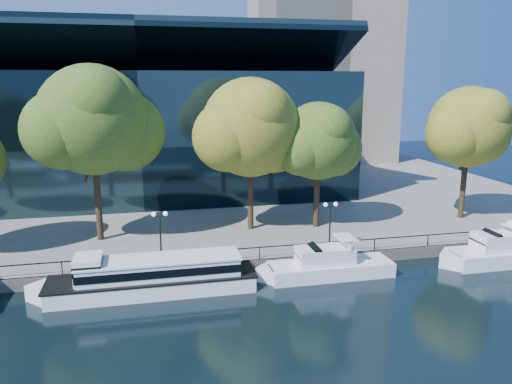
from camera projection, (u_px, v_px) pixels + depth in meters
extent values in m
plane|color=black|center=(202.00, 292.00, 36.20)|extent=(160.00, 160.00, 0.00)
cube|color=slate|center=(173.00, 185.00, 70.85)|extent=(90.00, 67.00, 1.00)
cube|color=#47443F|center=(198.00, 270.00, 39.00)|extent=(90.00, 0.25, 1.00)
cube|color=black|center=(197.00, 252.00, 38.87)|extent=(88.20, 0.08, 0.08)
cube|color=black|center=(197.00, 258.00, 38.98)|extent=(0.07, 0.07, 0.90)
cube|color=black|center=(141.00, 136.00, 64.06)|extent=(50.00, 24.00, 16.00)
cube|color=black|center=(137.00, 58.00, 58.16)|extent=(50.00, 17.14, 7.86)
cube|color=white|center=(153.00, 284.00, 36.13)|extent=(14.56, 3.54, 1.14)
cube|color=black|center=(153.00, 277.00, 36.00)|extent=(14.86, 3.61, 0.12)
cube|color=white|center=(46.00, 294.00, 34.59)|extent=(2.93, 2.93, 1.14)
cube|color=white|center=(160.00, 268.00, 35.97)|extent=(11.36, 2.90, 1.25)
cube|color=black|center=(160.00, 267.00, 35.95)|extent=(11.51, 2.97, 0.57)
cube|color=white|center=(159.00, 259.00, 35.82)|extent=(11.65, 3.04, 0.10)
cube|color=white|center=(88.00, 269.00, 34.86)|extent=(1.87, 2.48, 1.87)
cube|color=black|center=(88.00, 266.00, 34.82)|extent=(1.92, 2.55, 0.73)
cube|color=white|center=(330.00, 269.00, 39.03)|extent=(9.77, 2.79, 1.12)
cube|color=white|center=(270.00, 275.00, 38.00)|extent=(2.14, 2.14, 1.12)
cube|color=white|center=(331.00, 262.00, 38.90)|extent=(9.58, 2.74, 0.07)
cube|color=white|center=(325.00, 255.00, 38.65)|extent=(4.40, 2.09, 1.21)
cube|color=black|center=(309.00, 255.00, 38.36)|extent=(1.92, 2.01, 1.52)
cube|color=white|center=(345.00, 242.00, 38.81)|extent=(0.23, 2.18, 0.74)
cube|color=white|center=(346.00, 238.00, 38.73)|extent=(1.30, 2.18, 0.14)
cube|color=white|center=(503.00, 256.00, 41.73)|extent=(9.36, 2.91, 1.25)
cube|color=white|center=(453.00, 261.00, 40.74)|extent=(2.30, 2.30, 1.25)
cube|color=white|center=(504.00, 249.00, 41.59)|extent=(9.18, 2.86, 0.08)
cube|color=white|center=(500.00, 241.00, 41.32)|extent=(4.21, 2.18, 1.35)
cube|color=black|center=(487.00, 241.00, 41.04)|extent=(1.90, 2.10, 1.57)
cylinder|color=black|center=(98.00, 193.00, 44.06)|extent=(0.56, 0.56, 8.56)
cylinder|color=black|center=(101.00, 155.00, 43.62)|extent=(1.31, 2.01, 4.27)
cylinder|color=black|center=(90.00, 160.00, 43.02)|extent=(1.20, 1.37, 3.82)
sphere|color=#385319|center=(92.00, 120.00, 42.65)|extent=(9.50, 9.50, 9.50)
sphere|color=#385319|center=(125.00, 132.00, 44.82)|extent=(7.13, 7.13, 7.13)
sphere|color=#385319|center=(62.00, 130.00, 41.40)|extent=(6.65, 6.65, 6.65)
sphere|color=#385319|center=(95.00, 101.00, 40.57)|extent=(5.70, 5.70, 5.70)
cylinder|color=black|center=(251.00, 189.00, 47.45)|extent=(0.56, 0.56, 7.80)
cylinder|color=black|center=(255.00, 157.00, 47.08)|extent=(1.23, 1.86, 3.90)
cylinder|color=black|center=(247.00, 161.00, 46.47)|extent=(1.12, 1.28, 3.48)
sphere|color=#66691C|center=(250.00, 127.00, 46.17)|extent=(9.19, 9.19, 9.19)
sphere|color=#66691C|center=(273.00, 138.00, 48.27)|extent=(6.90, 6.90, 6.90)
sphere|color=#66691C|center=(228.00, 137.00, 44.96)|extent=(6.44, 6.44, 6.44)
sphere|color=#66691C|center=(260.00, 111.00, 44.16)|extent=(5.52, 5.52, 5.52)
cylinder|color=black|center=(317.00, 193.00, 48.29)|extent=(0.56, 0.56, 6.73)
cylinder|color=black|center=(322.00, 165.00, 48.00)|extent=(1.10, 1.65, 3.38)
cylinder|color=black|center=(314.00, 169.00, 47.39)|extent=(1.02, 1.15, 3.02)
sphere|color=#385319|center=(318.00, 141.00, 47.17)|extent=(7.39, 7.39, 7.39)
sphere|color=#385319|center=(334.00, 148.00, 48.86)|extent=(5.54, 5.54, 5.54)
sphere|color=#385319|center=(302.00, 148.00, 46.20)|extent=(5.17, 5.17, 5.17)
sphere|color=#385319|center=(328.00, 129.00, 45.56)|extent=(4.43, 4.43, 4.43)
cylinder|color=black|center=(464.00, 182.00, 51.36)|extent=(0.56, 0.56, 7.53)
cylinder|color=black|center=(469.00, 153.00, 51.00)|extent=(1.20, 1.81, 3.77)
cylinder|color=black|center=(464.00, 157.00, 50.39)|extent=(1.10, 1.24, 3.37)
sphere|color=#66691C|center=(469.00, 127.00, 50.11)|extent=(8.14, 8.14, 8.14)
sphere|color=#66691C|center=(479.00, 135.00, 51.97)|extent=(6.10, 6.10, 6.10)
sphere|color=#66691C|center=(455.00, 134.00, 49.04)|extent=(5.69, 5.69, 5.69)
sphere|color=#66691C|center=(484.00, 114.00, 48.34)|extent=(4.88, 4.88, 4.88)
cylinder|color=black|center=(161.00, 239.00, 39.29)|extent=(0.14, 0.14, 3.60)
cube|color=black|center=(160.00, 216.00, 38.89)|extent=(0.90, 0.06, 0.06)
sphere|color=white|center=(154.00, 214.00, 38.75)|extent=(0.36, 0.36, 0.36)
sphere|color=white|center=(165.00, 214.00, 38.94)|extent=(0.36, 0.36, 0.36)
cylinder|color=black|center=(330.00, 228.00, 42.29)|extent=(0.14, 0.14, 3.60)
cube|color=black|center=(331.00, 207.00, 41.88)|extent=(0.90, 0.06, 0.06)
sphere|color=white|center=(326.00, 205.00, 41.74)|extent=(0.36, 0.36, 0.36)
sphere|color=white|center=(336.00, 204.00, 41.93)|extent=(0.36, 0.36, 0.36)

